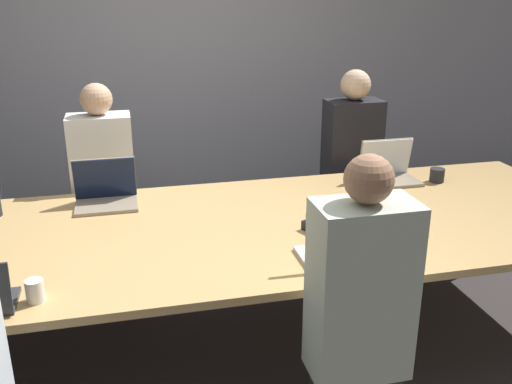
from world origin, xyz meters
TOP-DOWN VIEW (x-y plane):
  - ground_plane at (0.00, 0.00)m, footprint 24.00×24.00m
  - curtain_wall at (0.00, 2.07)m, footprint 12.00×0.06m
  - conference_table at (0.00, 0.00)m, footprint 4.57×1.47m
  - cup_near_left at (-0.81, -0.57)m, footprint 0.07×0.07m
  - laptop_far_right at (1.28, 0.52)m, footprint 0.36×0.27m
  - person_far_right at (1.23, 1.01)m, footprint 0.40×0.24m
  - cup_far_right at (1.59, 0.42)m, footprint 0.09×0.09m
  - laptop_near_midright at (0.52, -0.52)m, footprint 0.33×0.27m
  - person_near_midright at (0.46, -0.92)m, footprint 0.40×0.24m
  - cup_near_midright at (0.75, -0.50)m, footprint 0.07×0.07m
  - laptop_far_midleft at (-0.54, 0.51)m, footprint 0.36×0.27m
  - person_far_midleft at (-0.56, 0.92)m, footprint 0.40×0.24m
  - stapler at (0.52, -0.18)m, footprint 0.10×0.16m

SIDE VIEW (x-z plane):
  - ground_plane at x=0.00m, z-range 0.00..0.00m
  - person_near_midright at x=0.46m, z-range -0.02..1.37m
  - person_far_midleft at x=-0.56m, z-range -0.02..1.38m
  - person_far_right at x=1.23m, z-range -0.02..1.40m
  - conference_table at x=0.00m, z-range 0.33..1.08m
  - stapler at x=0.52m, z-range 0.75..0.80m
  - cup_near_midright at x=0.75m, z-range 0.75..0.84m
  - cup_far_right at x=1.59m, z-range 0.75..0.84m
  - cup_near_left at x=-0.81m, z-range 0.75..0.84m
  - laptop_near_midright at x=0.52m, z-range 0.69..0.96m
  - laptop_far_midleft at x=-0.54m, z-range 0.69..0.96m
  - laptop_far_right at x=1.28m, z-range 0.69..0.96m
  - curtain_wall at x=0.00m, z-range 0.00..2.80m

